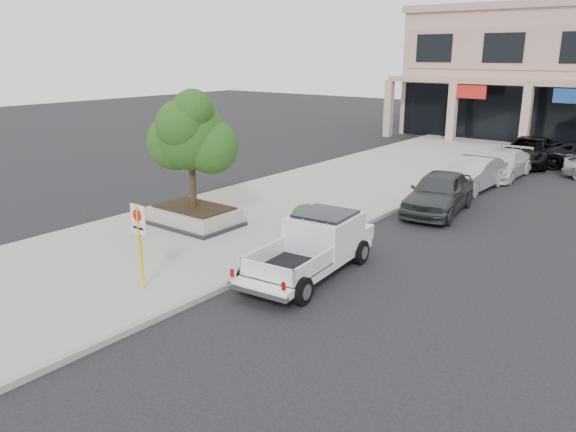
# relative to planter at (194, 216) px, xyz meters

# --- Properties ---
(ground) EXTENTS (120.00, 120.00, 0.00)m
(ground) POSITION_rel_planter_xyz_m (6.27, -1.80, -0.48)
(ground) COLOR black
(ground) RESTS_ON ground
(sidewalk) EXTENTS (8.00, 52.00, 0.15)m
(sidewalk) POSITION_rel_planter_xyz_m (0.77, 4.20, -0.40)
(sidewalk) COLOR gray
(sidewalk) RESTS_ON ground
(curb) EXTENTS (0.20, 52.00, 0.15)m
(curb) POSITION_rel_planter_xyz_m (4.72, 4.20, -0.40)
(curb) COLOR gray
(curb) RESTS_ON ground
(planter) EXTENTS (3.20, 2.20, 0.68)m
(planter) POSITION_rel_planter_xyz_m (0.00, 0.00, 0.00)
(planter) COLOR black
(planter) RESTS_ON sidewalk
(planter_tree) EXTENTS (2.90, 2.55, 4.00)m
(planter_tree) POSITION_rel_planter_xyz_m (0.13, 0.15, 2.94)
(planter_tree) COLOR black
(planter_tree) RESTS_ON planter
(no_parking_sign) EXTENTS (0.55, 0.09, 2.30)m
(no_parking_sign) POSITION_rel_planter_xyz_m (3.18, -4.82, 1.16)
(no_parking_sign) COLOR yellow
(no_parking_sign) RESTS_ON sidewalk
(hedge) EXTENTS (1.10, 0.99, 0.93)m
(hedge) POSITION_rel_planter_xyz_m (3.59, 1.96, 0.14)
(hedge) COLOR #164F1A
(hedge) RESTS_ON sidewalk
(pickup_truck) EXTENTS (2.46, 5.45, 1.66)m
(pickup_truck) POSITION_rel_planter_xyz_m (5.92, -1.12, 0.36)
(pickup_truck) COLOR white
(pickup_truck) RESTS_ON ground
(curb_car_a) EXTENTS (2.58, 5.07, 1.65)m
(curb_car_a) POSITION_rel_planter_xyz_m (6.11, 7.46, 0.35)
(curb_car_a) COLOR #323537
(curb_car_a) RESTS_ON ground
(curb_car_b) EXTENTS (1.81, 4.67, 1.52)m
(curb_car_b) POSITION_rel_planter_xyz_m (5.77, 11.98, 0.28)
(curb_car_b) COLOR #A6A9AE
(curb_car_b) RESTS_ON ground
(curb_car_c) EXTENTS (1.98, 4.81, 1.39)m
(curb_car_c) POSITION_rel_planter_xyz_m (5.98, 15.71, 0.22)
(curb_car_c) COLOR silver
(curb_car_c) RESTS_ON ground
(curb_car_d) EXTENTS (2.95, 5.79, 1.56)m
(curb_car_d) POSITION_rel_planter_xyz_m (6.06, 20.05, 0.31)
(curb_car_d) COLOR black
(curb_car_d) RESTS_ON ground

